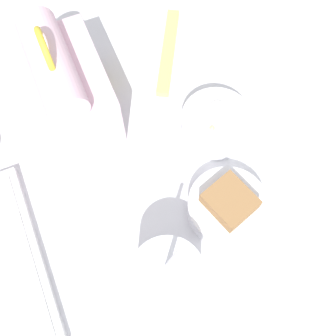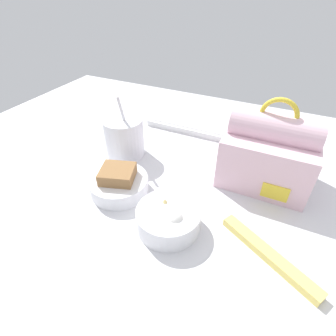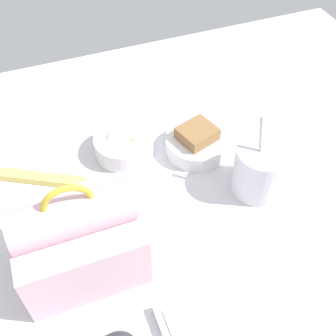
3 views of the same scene
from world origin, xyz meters
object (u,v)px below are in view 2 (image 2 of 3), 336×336
keyboard (198,124)px  bento_bowl_snacks (168,218)px  soup_cup (124,136)px  bento_bowl_sandwich (119,183)px  computer_mouse (268,140)px  chopstick_case (268,254)px  lunch_bag (268,153)px

keyboard → bento_bowl_snacks: size_ratio=2.45×
soup_cup → bento_bowl_sandwich: size_ratio=1.32×
soup_cup → computer_mouse: size_ratio=2.61×
bento_bowl_sandwich → bento_bowl_snacks: bento_bowl_sandwich is taller
soup_cup → chopstick_case: (41.75, -17.68, -4.78)cm
computer_mouse → keyboard: bearing=175.4°
soup_cup → computer_mouse: soup_cup is taller
bento_bowl_sandwich → chopstick_case: bento_bowl_sandwich is taller
bento_bowl_sandwich → computer_mouse: (28.34, 36.39, -0.81)cm
bento_bowl_snacks → keyboard: bearing=102.3°
soup_cup → lunch_bag: bearing=7.2°
soup_cup → chopstick_case: size_ratio=0.94×
lunch_bag → bento_bowl_snacks: 28.20cm
bento_bowl_sandwich → computer_mouse: bento_bowl_sandwich is taller
soup_cup → chopstick_case: bearing=-22.9°
keyboard → chopstick_case: 50.78cm
keyboard → bento_bowl_sandwich: 38.65cm
lunch_bag → bento_bowl_sandwich: size_ratio=1.58×
keyboard → lunch_bag: size_ratio=1.47×
keyboard → bento_bowl_snacks: bento_bowl_snacks is taller
bento_bowl_snacks → chopstick_case: bearing=3.7°
bento_bowl_snacks → chopstick_case: 19.51cm
bento_bowl_sandwich → bento_bowl_snacks: (15.01, -4.86, 0.09)cm
computer_mouse → soup_cup: bearing=-148.0°
lunch_bag → chopstick_case: (4.91, -22.34, -7.02)cm
lunch_bag → chopstick_case: lunch_bag is taller
soup_cup → chopstick_case: soup_cup is taller
bento_bowl_sandwich → chopstick_case: (34.41, -3.60, -1.60)cm
lunch_bag → bento_bowl_snacks: lunch_bag is taller
lunch_bag → chopstick_case: 23.92cm
computer_mouse → chopstick_case: size_ratio=0.36×
lunch_bag → bento_bowl_snacks: (-14.49, -23.60, -5.33)cm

